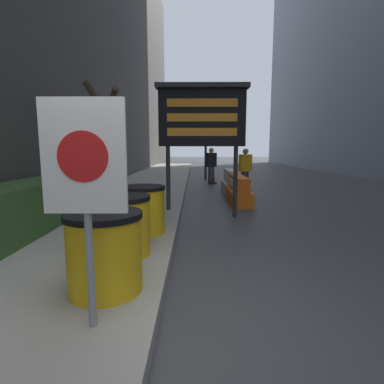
{
  "coord_description": "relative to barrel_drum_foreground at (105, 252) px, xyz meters",
  "views": [
    {
      "loc": [
        0.32,
        -2.32,
        1.59
      ],
      "look_at": [
        0.27,
        5.85,
        0.42
      ],
      "focal_mm": 28.0,
      "sensor_mm": 36.0,
      "label": 1
    }
  ],
  "objects": [
    {
      "name": "jersey_barrier_orange_far",
      "position": [
        2.21,
        5.87,
        -0.22
      ],
      "size": [
        0.58,
        1.84,
        0.81
      ],
      "color": "orange",
      "rests_on": "ground_plane"
    },
    {
      "name": "traffic_cone_mid",
      "position": [
        2.75,
        7.21,
        -0.27
      ],
      "size": [
        0.35,
        0.35,
        0.62
      ],
      "color": "black",
      "rests_on": "ground_plane"
    },
    {
      "name": "hedge_strip",
      "position": [
        -2.05,
        1.88,
        0.02
      ],
      "size": [
        0.9,
        5.2,
        0.85
      ],
      "color": "#335628",
      "rests_on": "sidewalk_left"
    },
    {
      "name": "bare_tree",
      "position": [
        -1.93,
        5.46,
        1.3
      ],
      "size": [
        2.04,
        2.27,
        3.25
      ],
      "color": "#4C3D2D",
      "rests_on": "sidewalk_left"
    },
    {
      "name": "message_board",
      "position": [
        1.08,
        4.11,
        1.72
      ],
      "size": [
        2.09,
        0.36,
        3.04
      ],
      "color": "#28282B",
      "rests_on": "ground_plane"
    },
    {
      "name": "traffic_light_near_curb",
      "position": [
        1.49,
        12.41,
        1.93
      ],
      "size": [
        0.28,
        0.44,
        3.44
      ],
      "color": "#2D2D30",
      "rests_on": "ground_plane"
    },
    {
      "name": "pedestrian_passerby",
      "position": [
        2.78,
        8.17,
        0.38
      ],
      "size": [
        0.49,
        0.39,
        1.62
      ],
      "rotation": [
        0.0,
        0.0,
        3.51
      ],
      "color": "#333338",
      "rests_on": "ground_plane"
    },
    {
      "name": "barrel_drum_foreground",
      "position": [
        0.0,
        0.0,
        0.0
      ],
      "size": [
        0.76,
        0.76,
        0.81
      ],
      "color": "yellow",
      "rests_on": "sidewalk_left"
    },
    {
      "name": "barrel_drum_back",
      "position": [
        0.03,
        2.12,
        0.0
      ],
      "size": [
        0.76,
        0.76,
        0.81
      ],
      "color": "yellow",
      "rests_on": "sidewalk_left"
    },
    {
      "name": "ground_plane",
      "position": [
        0.57,
        -0.55,
        -0.57
      ],
      "size": [
        120.0,
        120.0,
        0.0
      ],
      "primitive_type": "plane",
      "color": "#3F3F42"
    },
    {
      "name": "warning_sign",
      "position": [
        0.07,
        -0.63,
        0.84
      ],
      "size": [
        0.63,
        0.08,
        1.8
      ],
      "color": "gray",
      "rests_on": "sidewalk_left"
    },
    {
      "name": "barrel_drum_middle",
      "position": [
        -0.07,
        1.06,
        0.0
      ],
      "size": [
        0.76,
        0.76,
        0.81
      ],
      "color": "yellow",
      "rests_on": "sidewalk_left"
    },
    {
      "name": "pedestrian_worker",
      "position": [
        1.68,
        10.77,
        0.4
      ],
      "size": [
        0.49,
        0.38,
        1.65
      ],
      "rotation": [
        0.0,
        0.0,
        3.46
      ],
      "color": "#333338",
      "rests_on": "ground_plane"
    },
    {
      "name": "traffic_cone_near",
      "position": [
        1.8,
        11.11,
        -0.3
      ],
      "size": [
        0.32,
        0.32,
        0.57
      ],
      "color": "black",
      "rests_on": "ground_plane"
    },
    {
      "name": "jersey_barrier_cream",
      "position": [
        2.21,
        7.82,
        -0.2
      ],
      "size": [
        0.55,
        1.74,
        0.86
      ],
      "color": "beige",
      "rests_on": "ground_plane"
    }
  ]
}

